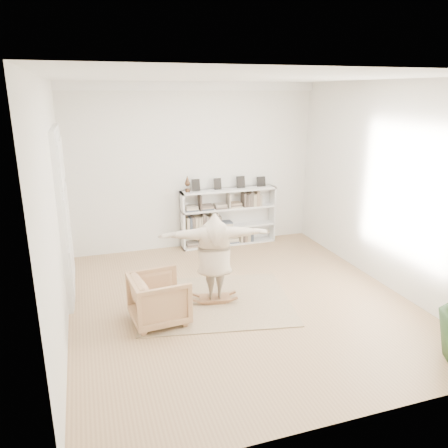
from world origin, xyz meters
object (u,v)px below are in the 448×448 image
person (214,254)px  bookshelf (228,217)px  rocker_board (215,298)px  armchair (159,299)px

person → bookshelf: bearing=-102.5°
rocker_board → person: (-0.00, 0.00, 0.79)m
armchair → rocker_board: armchair is taller
armchair → person: (0.99, 0.36, 0.48)m
bookshelf → armchair: size_ratio=2.62×
person → rocker_board: bearing=172.1°
bookshelf → person: bookshelf is taller
bookshelf → rocker_board: bearing=-113.0°
bookshelf → rocker_board: bookshelf is taller
person → armchair: bearing=30.4°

